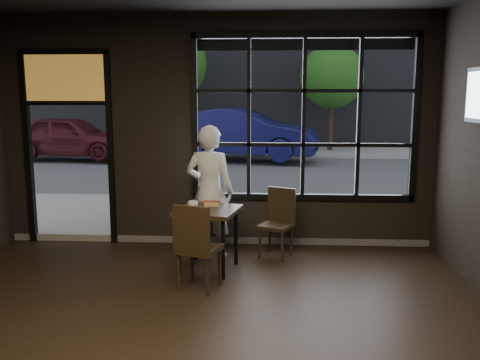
# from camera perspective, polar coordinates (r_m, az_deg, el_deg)

# --- Properties ---
(window_frame) EXTENTS (3.06, 0.12, 2.28)m
(window_frame) POSITION_cam_1_polar(r_m,az_deg,el_deg) (7.05, 7.15, 6.92)
(window_frame) COLOR black
(window_frame) RESTS_ON ground
(stained_transom) EXTENTS (1.20, 0.06, 0.70)m
(stained_transom) POSITION_cam_1_polar(r_m,az_deg,el_deg) (7.57, -19.02, 10.83)
(stained_transom) COLOR orange
(stained_transom) RESTS_ON ground
(street_asphalt) EXTENTS (60.00, 41.00, 0.04)m
(street_asphalt) POSITION_cam_1_polar(r_m,az_deg,el_deg) (27.62, 1.70, 5.13)
(street_asphalt) COLOR #545456
(street_asphalt) RESTS_ON ground
(cafe_table) EXTENTS (0.84, 0.84, 0.76)m
(cafe_table) POSITION_cam_1_polar(r_m,az_deg,el_deg) (6.23, -3.60, -6.62)
(cafe_table) COLOR black
(cafe_table) RESTS_ON floor
(chair_near) EXTENTS (0.53, 0.53, 0.97)m
(chair_near) POSITION_cam_1_polar(r_m,az_deg,el_deg) (5.60, -4.60, -7.38)
(chair_near) COLOR black
(chair_near) RESTS_ON floor
(chair_window) EXTENTS (0.52, 0.52, 0.90)m
(chair_window) POSITION_cam_1_polar(r_m,az_deg,el_deg) (6.68, 4.06, -4.90)
(chair_window) COLOR black
(chair_window) RESTS_ON floor
(man) EXTENTS (0.69, 0.51, 1.74)m
(man) POSITION_cam_1_polar(r_m,az_deg,el_deg) (6.64, -3.43, -1.28)
(man) COLOR silver
(man) RESTS_ON floor
(hotdog) EXTENTS (0.20, 0.09, 0.06)m
(hotdog) POSITION_cam_1_polar(r_m,az_deg,el_deg) (6.26, -3.18, -2.67)
(hotdog) COLOR tan
(hotdog) RESTS_ON cafe_table
(cup) EXTENTS (0.16, 0.16, 0.10)m
(cup) POSITION_cam_1_polar(r_m,az_deg,el_deg) (6.12, -5.31, -2.82)
(cup) COLOR silver
(cup) RESTS_ON cafe_table
(navy_car) EXTENTS (5.02, 2.49, 1.58)m
(navy_car) POSITION_cam_1_polar(r_m,az_deg,el_deg) (16.18, 0.16, 5.22)
(navy_car) COLOR #13134C
(navy_car) RESTS_ON street_asphalt
(maroon_car) EXTENTS (4.12, 2.01, 1.36)m
(maroon_car) POSITION_cam_1_polar(r_m,az_deg,el_deg) (17.32, -18.49, 4.64)
(maroon_car) COLOR #4A151A
(maroon_car) RESTS_ON street_asphalt
(tree_left) EXTENTS (2.65, 2.65, 4.53)m
(tree_left) POSITION_cam_1_polar(r_m,az_deg,el_deg) (18.64, -7.91, 12.77)
(tree_left) COLOR #332114
(tree_left) RESTS_ON street_asphalt
(tree_right) EXTENTS (2.29, 2.29, 3.90)m
(tree_right) POSITION_cam_1_polar(r_m,az_deg,el_deg) (18.89, 10.28, 11.33)
(tree_right) COLOR #332114
(tree_right) RESTS_ON street_asphalt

